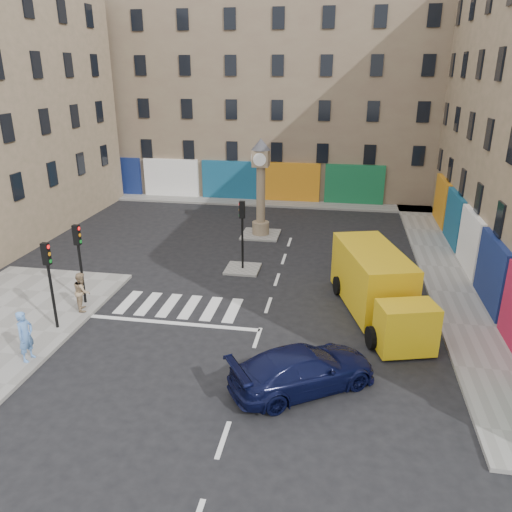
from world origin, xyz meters
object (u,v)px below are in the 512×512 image
(traffic_light_left_far, at_px, (79,252))
(traffic_light_island, at_px, (242,224))
(pedestrian_blue, at_px, (26,336))
(pedestrian_tan, at_px, (82,291))
(traffic_light_left_near, at_px, (49,272))
(clock_pillar, at_px, (261,182))
(yellow_van, at_px, (377,285))
(navy_sedan, at_px, (303,369))

(traffic_light_left_far, xyz_separation_m, traffic_light_island, (6.30, 5.40, -0.03))
(traffic_light_left_far, bearing_deg, pedestrian_blue, -86.44)
(pedestrian_blue, bearing_deg, pedestrian_tan, 6.38)
(pedestrian_tan, bearing_deg, traffic_light_left_far, -2.42)
(traffic_light_left_far, distance_m, traffic_light_island, 8.30)
(traffic_light_left_near, height_order, clock_pillar, clock_pillar)
(traffic_light_left_near, bearing_deg, yellow_van, 16.41)
(pedestrian_blue, bearing_deg, traffic_light_left_near, 13.42)
(navy_sedan, height_order, pedestrian_blue, pedestrian_blue)
(traffic_light_left_far, xyz_separation_m, pedestrian_blue, (0.30, -4.83, -1.49))
(traffic_light_island, bearing_deg, yellow_van, -30.19)
(traffic_light_island, height_order, yellow_van, traffic_light_island)
(traffic_light_left_far, distance_m, navy_sedan, 11.54)
(traffic_light_island, bearing_deg, traffic_light_left_near, -128.93)
(traffic_light_left_far, relative_size, navy_sedan, 0.72)
(clock_pillar, bearing_deg, navy_sedan, -75.71)
(navy_sedan, distance_m, pedestrian_tan, 10.85)
(traffic_light_island, bearing_deg, navy_sedan, -67.87)
(traffic_light_left_far, bearing_deg, traffic_light_left_near, -90.00)
(traffic_light_left_far, height_order, pedestrian_blue, traffic_light_left_far)
(pedestrian_tan, bearing_deg, traffic_light_island, -71.05)
(traffic_light_left_far, xyz_separation_m, pedestrian_tan, (0.30, -0.67, -1.60))
(traffic_light_left_near, xyz_separation_m, pedestrian_blue, (0.30, -2.43, -1.49))
(traffic_light_island, height_order, pedestrian_blue, traffic_light_island)
(traffic_light_island, xyz_separation_m, navy_sedan, (4.09, -10.05, -1.85))
(clock_pillar, bearing_deg, yellow_van, -55.70)
(pedestrian_blue, distance_m, pedestrian_tan, 4.15)
(yellow_van, bearing_deg, traffic_light_left_near, -179.77)
(navy_sedan, height_order, pedestrian_tan, pedestrian_tan)
(clock_pillar, xyz_separation_m, pedestrian_blue, (-6.00, -16.22, -2.42))
(traffic_light_left_near, relative_size, pedestrian_blue, 1.89)
(traffic_light_island, distance_m, clock_pillar, 6.07)
(traffic_light_left_far, relative_size, pedestrian_tan, 2.11)
(clock_pillar, bearing_deg, traffic_light_left_far, -118.94)
(pedestrian_blue, relative_size, pedestrian_tan, 1.12)
(traffic_light_left_far, height_order, navy_sedan, traffic_light_left_far)
(traffic_light_left_near, height_order, pedestrian_tan, traffic_light_left_near)
(yellow_van, relative_size, pedestrian_blue, 3.97)
(traffic_light_left_far, height_order, pedestrian_tan, traffic_light_left_far)
(pedestrian_blue, xyz_separation_m, pedestrian_tan, (0.00, 4.15, -0.10))
(navy_sedan, xyz_separation_m, pedestrian_tan, (-10.09, 3.98, 0.28))
(traffic_light_left_near, height_order, yellow_van, traffic_light_left_near)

